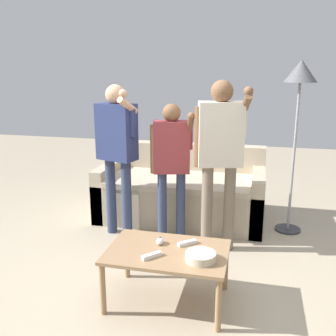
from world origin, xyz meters
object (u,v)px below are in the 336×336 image
at_px(player_right, 220,147).
at_px(couch, 182,193).
at_px(coffee_table, 167,257).
at_px(game_remote_nunchuk, 160,241).
at_px(game_remote_wand_near, 187,243).
at_px(player_center, 171,157).
at_px(game_remote_wand_far, 152,256).
at_px(floor_lamp, 300,85).
at_px(player_left, 117,143).
at_px(snack_bowl, 201,257).

bearing_deg(player_right, couch, 124.06).
distance_m(couch, coffee_table, 1.74).
bearing_deg(game_remote_nunchuk, couch, 95.41).
bearing_deg(game_remote_wand_near, player_center, 109.90).
relative_size(player_center, game_remote_wand_far, 10.23).
relative_size(couch, game_remote_wand_far, 13.72).
bearing_deg(player_center, game_remote_nunchuk, -82.46).
relative_size(couch, floor_lamp, 1.04).
distance_m(floor_lamp, player_center, 1.49).
xyz_separation_m(game_remote_nunchuk, game_remote_wand_near, (0.21, 0.04, -0.01)).
xyz_separation_m(player_left, player_center, (0.58, -0.03, -0.11)).
relative_size(coffee_table, game_remote_nunchuk, 10.25).
xyz_separation_m(coffee_table, floor_lamp, (0.99, 1.61, 1.20)).
relative_size(couch, player_center, 1.34).
distance_m(coffee_table, game_remote_wand_far, 0.17).
bearing_deg(player_center, player_left, 176.80).
bearing_deg(game_remote_wand_near, game_remote_nunchuk, -170.01).
relative_size(floor_lamp, game_remote_wand_near, 12.90).
relative_size(floor_lamp, player_right, 1.11).
xyz_separation_m(game_remote_nunchuk, player_left, (-0.71, 0.99, 0.55)).
height_order(player_center, player_right, player_right).
height_order(couch, player_center, player_center).
distance_m(couch, game_remote_wand_far, 1.87).
xyz_separation_m(game_remote_nunchuk, game_remote_wand_far, (-0.00, -0.23, -0.01)).
height_order(coffee_table, game_remote_wand_near, game_remote_wand_near).
height_order(coffee_table, game_remote_wand_far, game_remote_wand_far).
bearing_deg(game_remote_nunchuk, coffee_table, -47.96).
bearing_deg(player_left, player_center, -3.20).
height_order(floor_lamp, player_left, floor_lamp).
bearing_deg(floor_lamp, coffee_table, -121.65).
relative_size(coffee_table, player_right, 0.55).
xyz_separation_m(coffee_table, game_remote_nunchuk, (-0.08, 0.09, 0.08)).
distance_m(player_left, player_center, 0.59).
bearing_deg(coffee_table, snack_bowl, -20.15).
relative_size(game_remote_wand_near, game_remote_wand_far, 1.02).
bearing_deg(game_remote_wand_far, floor_lamp, 58.32).
height_order(couch, game_remote_nunchuk, couch).
relative_size(player_left, game_remote_wand_far, 11.47).
bearing_deg(couch, player_left, -130.90).
distance_m(player_left, player_right, 1.07).
height_order(couch, player_left, player_left).
bearing_deg(game_remote_wand_near, game_remote_wand_far, -128.77).
bearing_deg(couch, coffee_table, -82.19).
height_order(coffee_table, player_left, player_left).
xyz_separation_m(floor_lamp, player_center, (-1.20, -0.56, -0.68)).
bearing_deg(player_center, floor_lamp, 24.85).
distance_m(floor_lamp, game_remote_wand_near, 2.05).
distance_m(coffee_table, floor_lamp, 2.24).
distance_m(snack_bowl, floor_lamp, 2.16).
distance_m(floor_lamp, player_left, 1.94).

